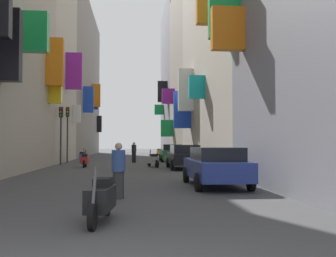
{
  "coord_description": "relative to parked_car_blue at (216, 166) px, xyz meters",
  "views": [
    {
      "loc": [
        0.6,
        -3.69,
        1.56
      ],
      "look_at": [
        3.38,
        27.98,
        2.75
      ],
      "focal_mm": 41.71,
      "sensor_mm": 36.0,
      "label": 1
    }
  ],
  "objects": [
    {
      "name": "ground_plane",
      "position": [
        -3.54,
        19.83,
        -0.75
      ],
      "size": [
        140.0,
        140.0,
        0.0
      ],
      "primitive_type": "plane",
      "color": "#424244"
    },
    {
      "name": "building_right_mid_b",
      "position": [
        4.46,
        27.3,
        8.61
      ],
      "size": [
        7.39,
        12.69,
        18.74
      ],
      "color": "#9E9384",
      "rests_on": "ground"
    },
    {
      "name": "traffic_light_near_corner",
      "position": [
        -8.19,
        14.77,
        2.09
      ],
      "size": [
        0.26,
        0.34,
        4.17
      ],
      "color": "#2D2D2D",
      "rests_on": "ground"
    },
    {
      "name": "building_right_mid_c",
      "position": [
        4.46,
        41.73,
        10.1
      ],
      "size": [
        7.35,
        16.2,
        21.71
      ],
      "color": "gray",
      "rests_on": "ground"
    },
    {
      "name": "parked_car_black",
      "position": [
        0.11,
        9.56,
        0.01
      ],
      "size": [
        1.9,
        4.25,
        1.45
      ],
      "color": "black",
      "rests_on": "ground"
    },
    {
      "name": "scooter_black",
      "position": [
        -3.59,
        -6.02,
        -0.29
      ],
      "size": [
        0.57,
        1.96,
        1.13
      ],
      "color": "black",
      "rests_on": "ground"
    },
    {
      "name": "scooter_green",
      "position": [
        -0.44,
        13.43,
        -0.29
      ],
      "size": [
        0.51,
        1.79,
        1.13
      ],
      "color": "#287F3D",
      "rests_on": "ground"
    },
    {
      "name": "traffic_light_far_corner",
      "position": [
        -8.17,
        17.49,
        2.24
      ],
      "size": [
        0.26,
        0.34,
        4.4
      ],
      "color": "#2D2D2D",
      "rests_on": "ground"
    },
    {
      "name": "building_left_mid_a",
      "position": [
        -11.53,
        19.6,
        8.01
      ],
      "size": [
        7.33,
        10.17,
        17.53
      ],
      "color": "#BCB29E",
      "rests_on": "ground"
    },
    {
      "name": "scooter_red",
      "position": [
        -6.07,
        11.66,
        -0.29
      ],
      "size": [
        0.48,
        1.88,
        1.13
      ],
      "color": "red",
      "rests_on": "ground"
    },
    {
      "name": "pedestrian_near_left",
      "position": [
        -2.92,
        17.54,
        0.06
      ],
      "size": [
        0.45,
        0.45,
        1.63
      ],
      "color": "black",
      "rests_on": "ground"
    },
    {
      "name": "scooter_blue",
      "position": [
        -7.01,
        17.83,
        -0.29
      ],
      "size": [
        0.73,
        1.74,
        1.13
      ],
      "color": "#2D4CAD",
      "rests_on": "ground"
    },
    {
      "name": "building_right_mid_a",
      "position": [
        4.45,
        12.09,
        8.4
      ],
      "size": [
        7.33,
        17.72,
        18.31
      ],
      "color": "#B2A899",
      "rests_on": "ground"
    },
    {
      "name": "parked_car_blue",
      "position": [
        0.0,
        0.0,
        0.0
      ],
      "size": [
        1.93,
        4.42,
        1.41
      ],
      "color": "navy",
      "rests_on": "ground"
    },
    {
      "name": "building_left_mid_b",
      "position": [
        -11.53,
        37.26,
        8.93
      ],
      "size": [
        7.18,
        25.15,
        19.36
      ],
      "color": "gray",
      "rests_on": "ground"
    },
    {
      "name": "scooter_orange",
      "position": [
        0.3,
        34.31,
        -0.29
      ],
      "size": [
        0.81,
        1.88,
        1.13
      ],
      "color": "orange",
      "rests_on": "ground"
    },
    {
      "name": "pedestrian_crossing",
      "position": [
        -3.37,
        -2.74,
        0.03
      ],
      "size": [
        0.53,
        0.53,
        1.57
      ],
      "color": "#343434",
      "rests_on": "ground"
    },
    {
      "name": "parked_car_green",
      "position": [
        0.21,
        18.82,
        0.02
      ],
      "size": [
        1.89,
        4.02,
        1.45
      ],
      "color": "#236638",
      "rests_on": "ground"
    },
    {
      "name": "scooter_silver",
      "position": [
        -1.68,
        11.5,
        -0.29
      ],
      "size": [
        0.77,
        1.93,
        1.13
      ],
      "color": "#ADADB2",
      "rests_on": "ground"
    }
  ]
}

